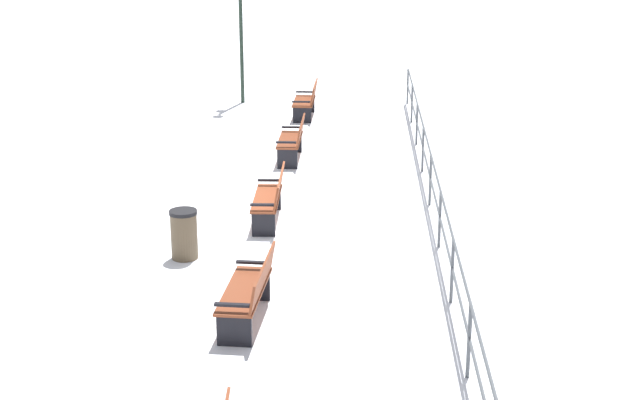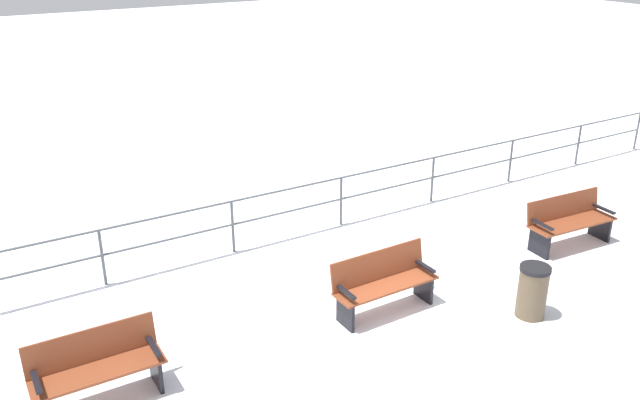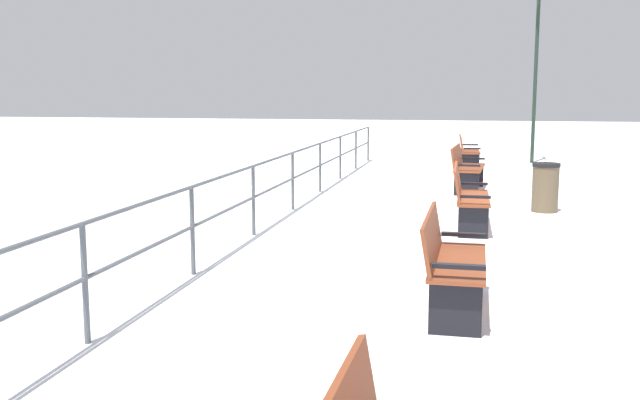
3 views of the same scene
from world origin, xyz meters
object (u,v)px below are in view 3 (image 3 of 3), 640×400
bench_second (450,260)px  trash_bin (545,187)px  bench_fourth (466,167)px  bench_fifth (467,151)px  lamppost_middle (538,25)px  bench_third (468,196)px

bench_second → trash_bin: (1.37, 5.92, -0.06)m
bench_fourth → bench_fifth: (-0.00, 4.13, -0.01)m
bench_fourth → trash_bin: bench_fourth is taller
bench_fourth → lamppost_middle: lamppost_middle is taller
bench_second → bench_fifth: size_ratio=1.02×
bench_second → bench_fourth: 8.28m
trash_bin → bench_second: bearing=-103.0°
bench_fifth → trash_bin: bearing=-80.8°
bench_fifth → bench_third: bearing=-91.8°
bench_third → bench_fourth: 4.15m
bench_fifth → lamppost_middle: (1.76, 2.11, 3.31)m
bench_second → bench_fifth: 12.42m
bench_second → bench_third: size_ratio=0.95×
bench_third → trash_bin: 2.18m
bench_third → bench_fourth: (-0.08, 4.15, -0.01)m
bench_second → bench_fifth: (0.04, 12.42, -0.00)m
bench_fourth → bench_third: bearing=-85.0°
bench_second → lamppost_middle: bearing=83.5°
bench_fifth → bench_second: bearing=-92.5°
lamppost_middle → trash_bin: 9.25m
bench_second → bench_third: bearing=88.9°
bench_second → lamppost_middle: 15.01m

